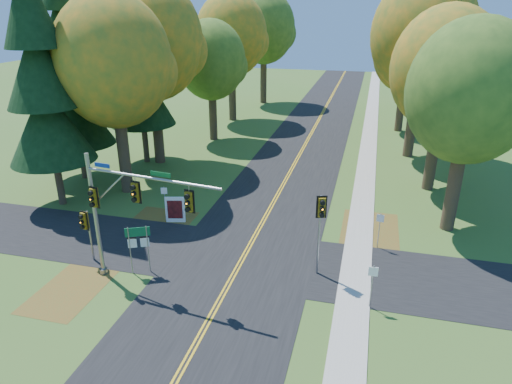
% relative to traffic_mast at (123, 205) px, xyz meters
% --- Properties ---
extents(ground, '(160.00, 160.00, 0.00)m').
position_rel_traffic_mast_xyz_m(ground, '(4.92, 1.63, -4.27)').
color(ground, '#396122').
rests_on(ground, ground).
extents(road_main, '(8.00, 160.00, 0.02)m').
position_rel_traffic_mast_xyz_m(road_main, '(4.92, 1.63, -4.26)').
color(road_main, black).
rests_on(road_main, ground).
extents(road_cross, '(60.00, 6.00, 0.02)m').
position_rel_traffic_mast_xyz_m(road_cross, '(4.92, 3.63, -4.26)').
color(road_cross, black).
rests_on(road_cross, ground).
extents(centerline_left, '(0.10, 160.00, 0.01)m').
position_rel_traffic_mast_xyz_m(centerline_left, '(4.82, 1.63, -4.25)').
color(centerline_left, gold).
rests_on(centerline_left, road_main).
extents(centerline_right, '(0.10, 160.00, 0.01)m').
position_rel_traffic_mast_xyz_m(centerline_right, '(5.02, 1.63, -4.25)').
color(centerline_right, gold).
rests_on(centerline_right, road_main).
extents(sidewalk_east, '(1.60, 160.00, 0.06)m').
position_rel_traffic_mast_xyz_m(sidewalk_east, '(11.12, 1.63, -4.24)').
color(sidewalk_east, '#9E998E').
rests_on(sidewalk_east, ground).
extents(leaf_patch_w_near, '(4.00, 6.00, 0.00)m').
position_rel_traffic_mast_xyz_m(leaf_patch_w_near, '(-1.58, 5.63, -4.27)').
color(leaf_patch_w_near, brown).
rests_on(leaf_patch_w_near, ground).
extents(leaf_patch_e, '(3.50, 8.00, 0.00)m').
position_rel_traffic_mast_xyz_m(leaf_patch_e, '(11.72, 7.63, -4.27)').
color(leaf_patch_e, brown).
rests_on(leaf_patch_e, ground).
extents(leaf_patch_w_far, '(3.00, 5.00, 0.00)m').
position_rel_traffic_mast_xyz_m(leaf_patch_w_far, '(-2.58, -1.37, -4.27)').
color(leaf_patch_w_far, brown).
rests_on(leaf_patch_w_far, ground).
extents(tree_w_a, '(8.00, 8.00, 14.15)m').
position_rel_traffic_mast_xyz_m(tree_w_a, '(-6.21, 11.01, 5.21)').
color(tree_w_a, '#38281C').
rests_on(tree_w_a, ground).
extents(tree_e_a, '(7.20, 7.20, 12.73)m').
position_rel_traffic_mast_xyz_m(tree_e_a, '(16.49, 10.40, 4.26)').
color(tree_e_a, '#38281C').
rests_on(tree_e_a, ground).
extents(tree_w_b, '(8.60, 8.60, 15.38)m').
position_rel_traffic_mast_xyz_m(tree_w_b, '(-6.80, 17.92, 6.09)').
color(tree_w_b, '#38281C').
rests_on(tree_w_b, ground).
extents(tree_e_b, '(7.60, 7.60, 13.33)m').
position_rel_traffic_mast_xyz_m(tree_e_b, '(15.89, 17.21, 4.62)').
color(tree_e_b, '#38281C').
rests_on(tree_e_b, ground).
extents(tree_w_c, '(6.80, 6.80, 11.91)m').
position_rel_traffic_mast_xyz_m(tree_w_c, '(-4.62, 26.10, 3.67)').
color(tree_w_c, '#38281C').
rests_on(tree_w_c, ground).
extents(tree_e_c, '(8.80, 8.80, 15.79)m').
position_rel_traffic_mast_xyz_m(tree_e_c, '(14.80, 25.32, 6.39)').
color(tree_e_c, '#38281C').
rests_on(tree_e_c, ground).
extents(tree_w_d, '(8.20, 8.20, 14.56)m').
position_rel_traffic_mast_xyz_m(tree_w_d, '(-5.20, 34.81, 5.51)').
color(tree_w_d, '#38281C').
rests_on(tree_w_d, ground).
extents(tree_e_d, '(7.00, 7.00, 12.32)m').
position_rel_traffic_mast_xyz_m(tree_e_d, '(14.18, 34.50, 3.97)').
color(tree_e_d, '#38281C').
rests_on(tree_e_d, ground).
extents(tree_w_e, '(8.40, 8.40, 14.97)m').
position_rel_traffic_mast_xyz_m(tree_w_e, '(-4.00, 45.71, 5.80)').
color(tree_w_e, '#38281C').
rests_on(tree_w_e, ground).
extents(tree_e_e, '(7.80, 7.80, 13.74)m').
position_rel_traffic_mast_xyz_m(tree_e_e, '(15.39, 45.21, 4.92)').
color(tree_e_e, '#38281C').
rests_on(tree_e_e, ground).
extents(pine_a, '(5.60, 5.60, 19.48)m').
position_rel_traffic_mast_xyz_m(pine_a, '(-9.58, 7.63, 4.91)').
color(pine_a, '#38281C').
rests_on(pine_a, ground).
extents(pine_b, '(5.60, 5.60, 17.31)m').
position_rel_traffic_mast_xyz_m(pine_b, '(-11.08, 12.63, 3.89)').
color(pine_b, '#38281C').
rests_on(pine_b, ground).
extents(pine_c, '(5.60, 5.60, 20.56)m').
position_rel_traffic_mast_xyz_m(pine_c, '(-8.08, 17.63, 5.42)').
color(pine_c, '#38281C').
rests_on(pine_c, ground).
extents(traffic_mast, '(7.27, 1.25, 6.64)m').
position_rel_traffic_mast_xyz_m(traffic_mast, '(0.00, 0.00, 0.00)').
color(traffic_mast, gray).
rests_on(traffic_mast, ground).
extents(east_signal_pole, '(0.51, 0.61, 4.55)m').
position_rel_traffic_mast_xyz_m(east_signal_pole, '(9.18, 2.91, -0.82)').
color(east_signal_pole, gray).
rests_on(east_signal_pole, ground).
extents(ped_signal_pole, '(0.48, 0.56, 3.07)m').
position_rel_traffic_mast_xyz_m(ped_signal_pole, '(-3.11, 1.16, -1.99)').
color(ped_signal_pole, gray).
rests_on(ped_signal_pole, ground).
extents(route_sign_cluster, '(1.17, 0.56, 2.72)m').
position_rel_traffic_mast_xyz_m(route_sign_cluster, '(0.11, 0.86, -2.36)').
color(route_sign_cluster, gray).
rests_on(route_sign_cluster, ground).
extents(info_kiosk, '(1.26, 0.47, 1.73)m').
position_rel_traffic_mast_xyz_m(info_kiosk, '(-0.58, 6.92, -3.41)').
color(info_kiosk, white).
rests_on(info_kiosk, ground).
extents(reg_sign_e_north, '(0.42, 0.12, 2.21)m').
position_rel_traffic_mast_xyz_m(reg_sign_e_north, '(12.19, 6.70, -2.76)').
color(reg_sign_e_north, gray).
rests_on(reg_sign_e_north, ground).
extents(reg_sign_e_south, '(0.44, 0.08, 2.28)m').
position_rel_traffic_mast_xyz_m(reg_sign_e_south, '(11.90, 0.78, -2.71)').
color(reg_sign_e_south, gray).
rests_on(reg_sign_e_south, ground).
extents(reg_sign_w, '(0.40, 0.13, 2.14)m').
position_rel_traffic_mast_xyz_m(reg_sign_w, '(-1.56, 7.52, -2.81)').
color(reg_sign_w, gray).
rests_on(reg_sign_w, ground).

